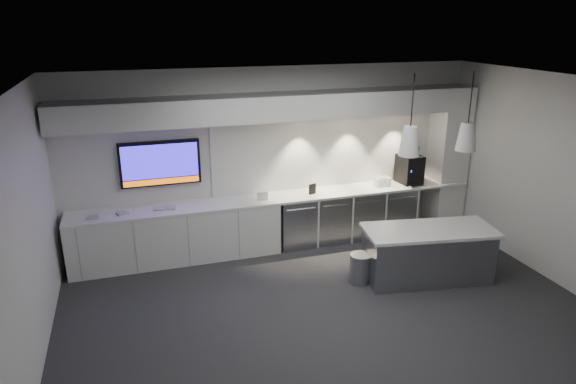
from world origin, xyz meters
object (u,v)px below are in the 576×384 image
object	(u,v)px
coffee_machine	(410,168)
bin	(360,268)
wall_tv	(160,163)
island	(428,254)

from	to	relation	value
coffee_machine	bin	bearing A→B (deg)	-141.64
wall_tv	coffee_machine	distance (m)	4.35
wall_tv	bin	world-z (taller)	wall_tv
bin	coffee_machine	distance (m)	2.52
island	coffee_machine	bearing A→B (deg)	78.35
wall_tv	island	bearing A→B (deg)	-29.58
island	bin	bearing A→B (deg)	177.85
wall_tv	bin	bearing A→B (deg)	-35.18
bin	coffee_machine	xyz separation A→B (m)	(1.69, 1.61, 0.95)
wall_tv	island	world-z (taller)	wall_tv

